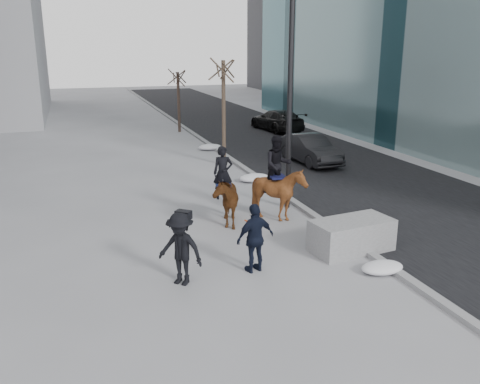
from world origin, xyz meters
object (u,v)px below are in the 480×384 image
object	(u,v)px
planter	(351,235)
mounted_left	(224,195)
mounted_right	(279,187)
car_near	(310,149)

from	to	relation	value
planter	mounted_left	size ratio (longest dim) A/B	0.91
planter	mounted_right	bearing A→B (deg)	106.27
planter	mounted_left	distance (m)	4.22
planter	car_near	world-z (taller)	car_near
mounted_right	mounted_left	bearing A→B (deg)	173.09
mounted_right	planter	bearing A→B (deg)	-73.73
mounted_right	car_near	bearing A→B (deg)	57.21
car_near	mounted_right	xyz separation A→B (m)	(-4.61, -7.16, 0.41)
mounted_left	mounted_right	size ratio (longest dim) A/B	0.90
planter	mounted_right	world-z (taller)	mounted_right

